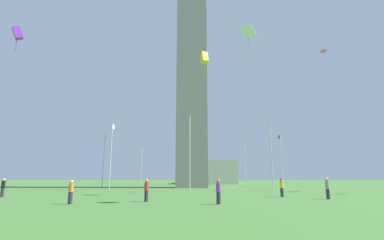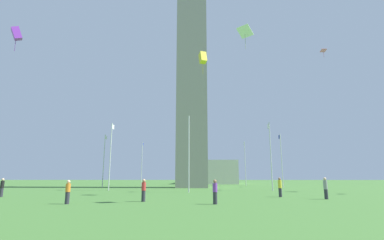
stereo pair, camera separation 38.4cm
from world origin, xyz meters
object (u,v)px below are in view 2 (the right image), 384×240
object	(u,v)px
obelisk_monument	(192,54)
person_orange_shirt	(68,192)
person_yellow_shirt	(280,187)
kite_yellow_box	(203,58)
flagpole_s	(189,150)
distant_building	(211,173)
flagpole_n	(194,163)
flagpole_nw	(245,161)
flagpole_ne	(142,162)
flagpole_w	(281,158)
person_gray_shirt	(326,188)
person_black_shirt	(2,188)
kite_white_diamond	(245,32)
person_red_shirt	(144,190)
kite_purple_box	(17,34)
flagpole_se	(111,153)
flagpole_e	(104,158)
person_purple_shirt	(215,192)
kite_pink_diamond	(323,51)
flagpole_sw	(271,153)

from	to	relation	value
obelisk_monument	person_orange_shirt	distance (m)	39.71
person_yellow_shirt	kite_yellow_box	size ratio (longest dim) A/B	0.69
flagpole_s	distant_building	size ratio (longest dim) A/B	0.49
flagpole_n	flagpole_s	bearing A→B (deg)	180.00
flagpole_nw	flagpole_ne	bearing A→B (deg)	90.00
flagpole_w	distant_building	world-z (taller)	flagpole_w
flagpole_s	person_gray_shirt	bearing A→B (deg)	-131.40
person_black_shirt	flagpole_w	bearing A→B (deg)	-13.38
kite_white_diamond	flagpole_ne	bearing A→B (deg)	21.29
person_red_shirt	kite_purple_box	world-z (taller)	kite_purple_box
flagpole_nw	kite_purple_box	size ratio (longest dim) A/B	3.57
flagpole_se	person_yellow_shirt	bearing A→B (deg)	-122.14
flagpole_se	flagpole_w	distance (m)	28.99
flagpole_nw	person_black_shirt	xyz separation A→B (m)	(-35.21, 28.05, -4.22)
flagpole_e	kite_purple_box	size ratio (longest dim) A/B	3.57
person_purple_shirt	kite_pink_diamond	world-z (taller)	kite_pink_diamond
flagpole_n	flagpole_e	world-z (taller)	same
flagpole_nw	person_yellow_shirt	size ratio (longest dim) A/B	5.32
flagpole_w	person_black_shirt	xyz separation A→B (m)	(-24.12, 32.64, -4.22)
distant_building	person_gray_shirt	bearing A→B (deg)	-172.96
flagpole_n	person_black_shirt	bearing A→B (deg)	156.93
flagpole_n	distant_building	distance (m)	16.25
obelisk_monument	kite_pink_diamond	size ratio (longest dim) A/B	39.89
flagpole_n	kite_pink_diamond	world-z (taller)	kite_pink_diamond
flagpole_nw	person_orange_shirt	xyz separation A→B (m)	(-41.90, 18.84, -4.27)
flagpole_sw	person_orange_shirt	distance (m)	27.60
flagpole_s	person_purple_shirt	size ratio (longest dim) A/B	5.72
kite_purple_box	kite_yellow_box	bearing A→B (deg)	-81.03
flagpole_e	kite_pink_diamond	size ratio (longest dim) A/B	7.53
flagpole_e	kite_pink_diamond	xyz separation A→B (m)	(-11.29, -35.22, 14.86)
flagpole_ne	flagpole_e	bearing A→B (deg)	157.50
flagpole_sw	flagpole_w	distance (m)	12.01
kite_yellow_box	person_black_shirt	bearing A→B (deg)	97.88
flagpole_se	distant_building	world-z (taller)	flagpole_se
person_gray_shirt	flagpole_sw	bearing A→B (deg)	-17.35
person_purple_shirt	distant_building	size ratio (longest dim) A/B	0.09
flagpole_ne	person_orange_shirt	size ratio (longest dim) A/B	5.83
person_yellow_shirt	kite_purple_box	size ratio (longest dim) A/B	0.67
flagpole_n	person_orange_shirt	world-z (taller)	flagpole_n
flagpole_s	flagpole_nw	world-z (taller)	same
person_orange_shirt	kite_pink_diamond	bearing A→B (deg)	-7.55
flagpole_se	person_yellow_shirt	world-z (taller)	flagpole_se
flagpole_sw	person_purple_shirt	world-z (taller)	flagpole_sw
flagpole_n	flagpole_ne	world-z (taller)	same
flagpole_ne	distant_building	xyz separation A→B (m)	(20.02, -15.79, -2.04)
flagpole_s	person_orange_shirt	bearing A→B (deg)	152.86
flagpole_n	kite_yellow_box	distance (m)	38.46
kite_white_diamond	flagpole_nw	bearing A→B (deg)	-8.57
flagpole_n	person_gray_shirt	size ratio (longest dim) A/B	5.26
person_orange_shirt	kite_purple_box	xyz separation A→B (m)	(6.29, 9.44, 15.26)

